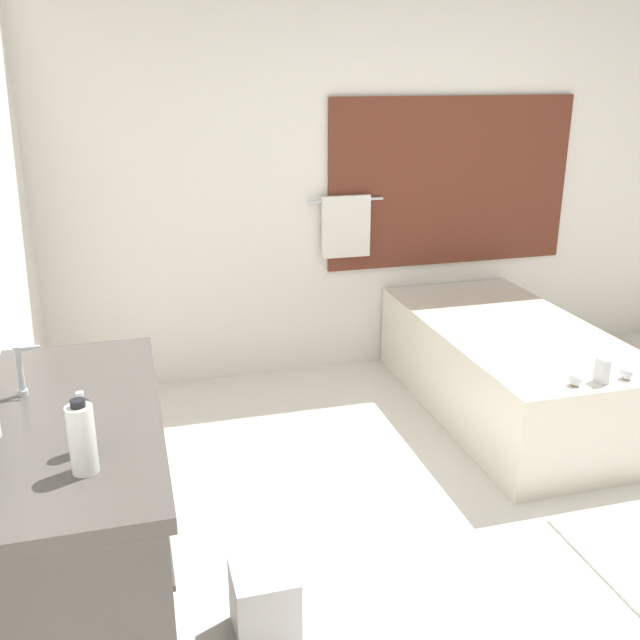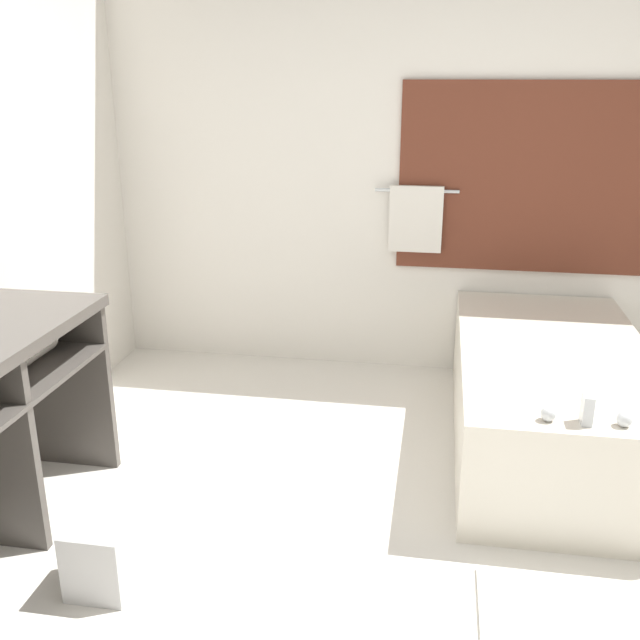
% 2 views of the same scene
% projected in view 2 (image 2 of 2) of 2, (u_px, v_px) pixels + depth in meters
% --- Properties ---
extents(ground_plane, '(16.00, 16.00, 0.00)m').
position_uv_depth(ground_plane, '(462.00, 604.00, 2.57)').
color(ground_plane, silver).
rests_on(ground_plane, ground).
extents(wall_back_with_blinds, '(7.40, 0.13, 2.70)m').
position_uv_depth(wall_back_with_blinds, '(473.00, 157.00, 4.20)').
color(wall_back_with_blinds, white).
rests_on(wall_back_with_blinds, ground_plane).
extents(bathtub, '(0.92, 1.83, 0.65)m').
position_uv_depth(bathtub, '(550.00, 392.00, 3.59)').
color(bathtub, silver).
rests_on(bathtub, ground_plane).
extents(waste_bin, '(0.23, 0.23, 0.27)m').
position_uv_depth(waste_bin, '(103.00, 556.00, 2.61)').
color(waste_bin, '#B2B2B2').
rests_on(waste_bin, ground_plane).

